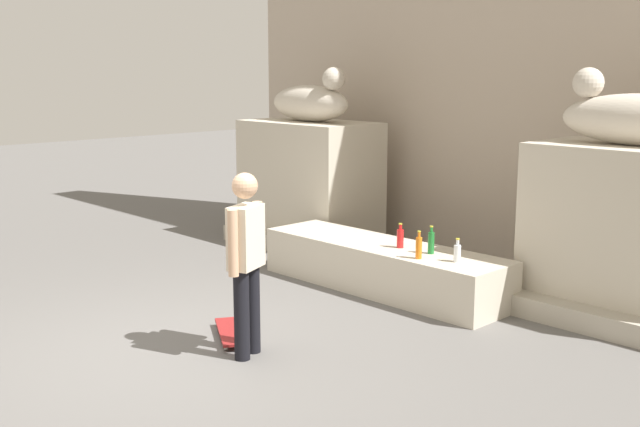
{
  "coord_description": "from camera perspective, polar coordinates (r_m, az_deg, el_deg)",
  "views": [
    {
      "loc": [
        5.85,
        -3.7,
        2.57
      ],
      "look_at": [
        0.23,
        1.65,
        1.1
      ],
      "focal_mm": 43.5,
      "sensor_mm": 36.0,
      "label": 1
    }
  ],
  "objects": [
    {
      "name": "ground_plane",
      "position": [
        7.38,
        -10.74,
        -9.85
      ],
      "size": [
        40.0,
        40.0,
        0.0
      ],
      "primitive_type": "plane",
      "color": "#605E5B"
    },
    {
      "name": "ledge_block",
      "position": [
        9.1,
        4.64,
        -3.91
      ],
      "size": [
        3.19,
        0.86,
        0.55
      ],
      "primitive_type": "cube",
      "color": "beige",
      "rests_on": "ground_plane"
    },
    {
      "name": "facade_wall",
      "position": [
        10.8,
        13.92,
        14.03
      ],
      "size": [
        9.26,
        0.6,
        6.5
      ],
      "primitive_type": "cube",
      "color": "#BCAB98",
      "rests_on": "ground_plane"
    },
    {
      "name": "statue_reclining_left",
      "position": [
        11.27,
        -0.66,
        8.22
      ],
      "size": [
        1.64,
        0.7,
        0.78
      ],
      "rotation": [
        0.0,
        0.0,
        -0.09
      ],
      "color": "beige",
      "rests_on": "pedestal_left"
    },
    {
      "name": "pedestal_left",
      "position": [
        11.41,
        -0.76,
        2.3
      ],
      "size": [
        1.99,
        1.17,
        1.79
      ],
      "primitive_type": "cube",
      "color": "beige",
      "rests_on": "ground_plane"
    },
    {
      "name": "skateboard",
      "position": [
        7.58,
        -6.69,
        -8.65
      ],
      "size": [
        0.79,
        0.58,
        0.08
      ],
      "rotation": [
        0.0,
        0.0,
        2.61
      ],
      "color": "maroon",
      "rests_on": "ground_plane"
    },
    {
      "name": "stair_step",
      "position": [
        9.5,
        6.58,
        -4.33
      ],
      "size": [
        6.84,
        0.5,
        0.23
      ],
      "primitive_type": "cube",
      "color": "#A9A08F",
      "rests_on": "ground_plane"
    },
    {
      "name": "statue_reclining_right",
      "position": [
        8.43,
        22.23,
        6.58
      ],
      "size": [
        1.64,
        0.68,
        0.78
      ],
      "rotation": [
        0.0,
        0.0,
        3.22
      ],
      "color": "beige",
      "rests_on": "pedestal_right"
    },
    {
      "name": "bottle_orange",
      "position": [
        8.36,
        7.28,
        -2.47
      ],
      "size": [
        0.07,
        0.07,
        0.31
      ],
      "color": "orange",
      "rests_on": "ledge_block"
    },
    {
      "name": "bottle_red",
      "position": [
        8.84,
        5.92,
        -1.79
      ],
      "size": [
        0.08,
        0.08,
        0.28
      ],
      "color": "red",
      "rests_on": "ledge_block"
    },
    {
      "name": "bottle_green",
      "position": [
        8.6,
        8.18,
        -2.1
      ],
      "size": [
        0.07,
        0.07,
        0.31
      ],
      "color": "#1E722D",
      "rests_on": "ledge_block"
    },
    {
      "name": "bottle_clear",
      "position": [
        8.28,
        10.07,
        -2.85
      ],
      "size": [
        0.08,
        0.08,
        0.25
      ],
      "color": "silver",
      "rests_on": "ledge_block"
    },
    {
      "name": "skater",
      "position": [
        6.89,
        -5.46,
        -3.17
      ],
      "size": [
        0.32,
        0.5,
        1.67
      ],
      "rotation": [
        0.0,
        0.0,
        1.97
      ],
      "color": "black",
      "rests_on": "ground_plane"
    },
    {
      "name": "pedestal_right",
      "position": [
        8.57,
        21.9,
        -1.32
      ],
      "size": [
        1.99,
        1.17,
        1.79
      ],
      "primitive_type": "cube",
      "color": "beige",
      "rests_on": "ground_plane"
    }
  ]
}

